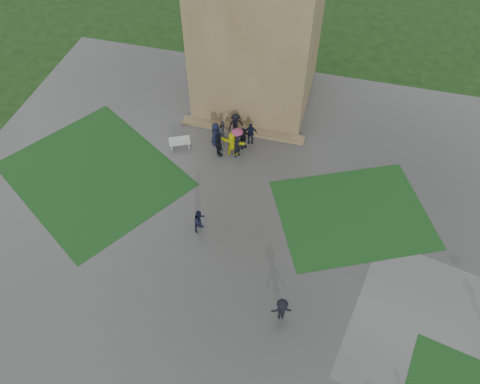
# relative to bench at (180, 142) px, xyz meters

# --- Properties ---
(ground) EXTENTS (120.00, 120.00, 0.00)m
(ground) POSITION_rel_bench_xyz_m (3.81, -7.92, -0.46)
(ground) COLOR black
(plaza) EXTENTS (34.00, 34.00, 0.02)m
(plaza) POSITION_rel_bench_xyz_m (3.81, -5.92, -0.45)
(plaza) COLOR #353533
(plaza) RESTS_ON ground
(lawn_inset_left) EXTENTS (14.10, 13.46, 0.01)m
(lawn_inset_left) POSITION_rel_bench_xyz_m (-4.69, -3.92, -0.43)
(lawn_inset_left) COLOR #123414
(lawn_inset_left) RESTS_ON plaza
(lawn_inset_right) EXTENTS (11.12, 10.15, 0.01)m
(lawn_inset_right) POSITION_rel_bench_xyz_m (12.31, -2.92, -0.43)
(lawn_inset_right) COLOR #123414
(lawn_inset_right) RESTS_ON plaza
(tower_plinth) EXTENTS (9.00, 0.80, 0.22)m
(tower_plinth) POSITION_rel_bench_xyz_m (3.81, 2.68, -0.33)
(tower_plinth) COLOR brown
(tower_plinth) RESTS_ON plaza
(bench) EXTENTS (1.53, 1.03, 0.85)m
(bench) POSITION_rel_bench_xyz_m (0.00, 0.00, 0.00)
(bench) COLOR #A7A7A2
(bench) RESTS_ON plaza
(visitor_cluster) EXTENTS (3.35, 3.55, 2.41)m
(visitor_cluster) POSITION_rel_bench_xyz_m (3.57, 0.87, 0.57)
(visitor_cluster) COLOR black
(visitor_cluster) RESTS_ON plaza
(pedestrian_mid) EXTENTS (0.77, 0.93, 1.66)m
(pedestrian_mid) POSITION_rel_bench_xyz_m (3.54, -6.36, 0.39)
(pedestrian_mid) COLOR black
(pedestrian_mid) RESTS_ON plaza
(pedestrian_near) EXTENTS (1.17, 0.85, 1.64)m
(pedestrian_near) POSITION_rel_bench_xyz_m (9.33, -10.71, 0.38)
(pedestrian_near) COLOR black
(pedestrian_near) RESTS_ON plaza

